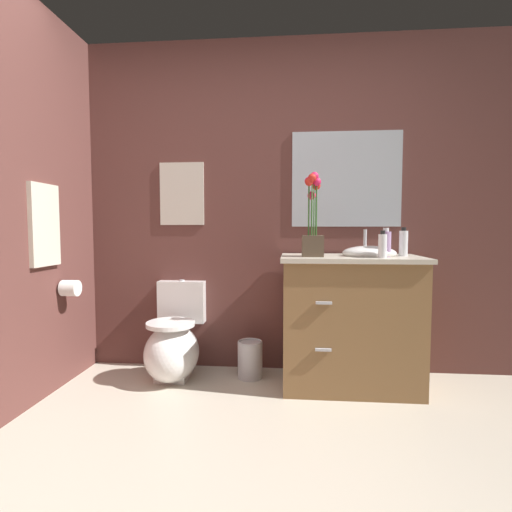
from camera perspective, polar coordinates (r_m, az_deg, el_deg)
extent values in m
cube|color=brown|center=(3.07, 3.64, 7.02)|extent=(4.02, 0.05, 2.50)
ellipsoid|color=white|center=(2.98, -11.95, -13.43)|extent=(0.38, 0.48, 0.40)
cube|color=white|center=(3.06, -11.63, -15.12)|extent=(0.22, 0.26, 0.18)
cube|color=white|center=(3.17, -10.51, -6.39)|extent=(0.36, 0.13, 0.32)
cylinder|color=white|center=(2.90, -12.13, -9.49)|extent=(0.34, 0.34, 0.03)
cylinder|color=#B7B7BC|center=(3.14, -10.55, -3.52)|extent=(0.04, 0.04, 0.02)
cube|color=brown|center=(2.84, 13.27, -9.40)|extent=(0.90, 0.52, 0.87)
cube|color=beige|center=(2.77, 13.42, -0.31)|extent=(0.94, 0.56, 0.03)
ellipsoid|color=white|center=(2.79, 15.87, 0.39)|extent=(0.36, 0.26, 0.10)
cylinder|color=#B7B7BC|center=(2.94, 15.32, 1.94)|extent=(0.02, 0.02, 0.18)
cube|color=#B7B7BC|center=(2.51, 9.68, -6.64)|extent=(0.10, 0.02, 0.02)
cube|color=#B7B7BC|center=(2.58, 9.60, -13.09)|extent=(0.10, 0.02, 0.02)
cube|color=#4C3D2D|center=(2.68, 8.09, 1.43)|extent=(0.14, 0.14, 0.14)
cylinder|color=#386B2D|center=(2.67, 8.66, 6.70)|extent=(0.01, 0.01, 0.35)
sphere|color=#E01E51|center=(2.69, 8.70, 10.46)|extent=(0.06, 0.06, 0.06)
cylinder|color=#386B2D|center=(2.70, 8.58, 6.42)|extent=(0.01, 0.01, 0.33)
sphere|color=red|center=(2.71, 8.62, 9.89)|extent=(0.06, 0.06, 0.06)
cylinder|color=#386B2D|center=(2.69, 7.94, 5.76)|extent=(0.01, 0.01, 0.27)
sphere|color=#E01E51|center=(2.70, 7.97, 8.57)|extent=(0.06, 0.06, 0.06)
cylinder|color=#386B2D|center=(2.69, 7.53, 6.77)|extent=(0.01, 0.01, 0.36)
sphere|color=#E01E51|center=(2.71, 7.56, 10.58)|extent=(0.06, 0.06, 0.06)
cylinder|color=#386B2D|center=(2.65, 7.58, 6.72)|extent=(0.01, 0.01, 0.35)
sphere|color=red|center=(2.67, 7.62, 10.48)|extent=(0.06, 0.06, 0.06)
cylinder|color=#386B2D|center=(2.65, 8.01, 6.99)|extent=(0.01, 0.01, 0.38)
sphere|color=red|center=(2.67, 8.05, 11.02)|extent=(0.06, 0.06, 0.06)
cylinder|color=#386B2D|center=(2.66, 8.31, 7.09)|extent=(0.01, 0.01, 0.39)
sphere|color=#E01E51|center=(2.68, 8.35, 11.23)|extent=(0.06, 0.06, 0.06)
cylinder|color=white|center=(2.87, 20.33, 1.70)|extent=(0.06, 0.06, 0.17)
cylinder|color=black|center=(2.87, 20.38, 3.65)|extent=(0.03, 0.03, 0.02)
cylinder|color=white|center=(2.64, 17.65, 1.36)|extent=(0.05, 0.05, 0.15)
cylinder|color=black|center=(2.64, 17.69, 3.25)|extent=(0.03, 0.03, 0.02)
cylinder|color=#B28CBF|center=(2.74, 18.05, 1.61)|extent=(0.07, 0.07, 0.17)
cylinder|color=silver|center=(2.74, 18.09, 3.60)|extent=(0.04, 0.04, 0.02)
cylinder|color=#B7B7BC|center=(2.99, -0.86, -14.66)|extent=(0.18, 0.18, 0.26)
torus|color=#B7B7BC|center=(2.95, -0.86, -12.17)|extent=(0.18, 0.18, 0.01)
cube|color=beige|center=(3.16, -10.56, 8.73)|extent=(0.34, 0.01, 0.48)
cube|color=#B2BCC6|center=(3.08, 12.79, 10.66)|extent=(0.80, 0.01, 0.70)
cube|color=beige|center=(2.85, -28.00, 3.93)|extent=(0.03, 0.28, 0.52)
cylinder|color=white|center=(3.00, -25.04, -4.19)|extent=(0.11, 0.11, 0.11)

